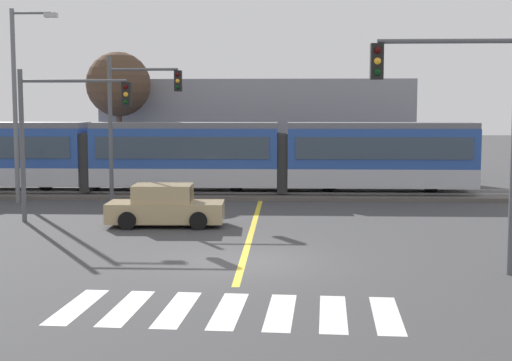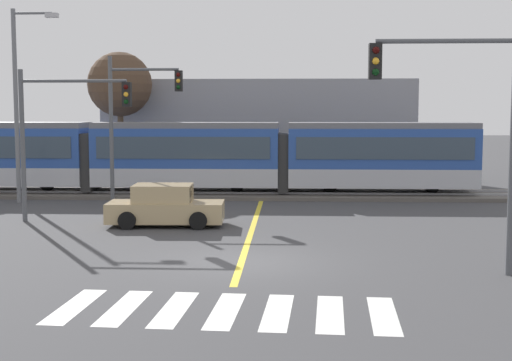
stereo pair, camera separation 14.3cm
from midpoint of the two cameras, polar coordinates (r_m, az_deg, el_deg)
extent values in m
plane|color=#3D3D3F|center=(20.02, -1.27, -6.51)|extent=(200.00, 200.00, 0.00)
cube|color=#56514C|center=(35.01, 0.36, -1.10)|extent=(120.00, 4.00, 0.18)
cube|color=#939399|center=(34.28, 0.32, -1.01)|extent=(120.00, 0.08, 0.10)
cube|color=#939399|center=(35.71, 0.41, -0.74)|extent=(120.00, 0.08, 0.10)
cylinder|color=black|center=(36.96, -16.57, -0.29)|extent=(0.70, 0.20, 0.70)
cube|color=#B7BAC1|center=(35.25, -5.74, 0.37)|extent=(9.00, 2.60, 0.90)
cube|color=#284C9E|center=(35.15, -5.76, 2.65)|extent=(9.00, 2.60, 1.90)
cube|color=#384756|center=(33.85, -6.08, 2.61)|extent=(8.28, 0.04, 1.04)
cube|color=slate|center=(35.11, -5.78, 4.42)|extent=(9.00, 2.39, 0.28)
cylinder|color=black|center=(35.03, -1.72, -0.37)|extent=(0.70, 0.20, 0.70)
cylinder|color=black|center=(35.74, -9.66, -0.33)|extent=(0.70, 0.20, 0.70)
cube|color=#B7BAC1|center=(35.18, 9.77, 0.31)|extent=(9.00, 2.60, 0.90)
cube|color=#284C9E|center=(35.07, 9.81, 2.58)|extent=(9.00, 2.60, 1.90)
cube|color=#384756|center=(33.76, 10.09, 2.55)|extent=(8.28, 0.04, 1.04)
cube|color=slate|center=(35.03, 9.84, 4.37)|extent=(9.00, 2.39, 0.28)
cylinder|color=black|center=(35.62, 13.71, -0.43)|extent=(0.70, 0.20, 0.70)
cylinder|color=black|center=(34.99, 5.73, -0.41)|extent=(0.70, 0.20, 0.70)
cube|color=#2D2D2D|center=(36.18, -13.22, 1.50)|extent=(0.50, 2.34, 2.80)
cube|color=#2D2D2D|center=(34.83, 2.01, 1.49)|extent=(0.50, 2.34, 2.80)
cube|color=silver|center=(16.09, -14.37, -9.72)|extent=(0.71, 2.83, 0.01)
cube|color=silver|center=(15.76, -10.55, -9.97)|extent=(0.71, 2.83, 0.01)
cube|color=silver|center=(15.50, -6.58, -10.18)|extent=(0.71, 2.83, 0.01)
cube|color=silver|center=(15.31, -2.48, -10.35)|extent=(0.71, 2.83, 0.01)
cube|color=silver|center=(15.19, 1.70, -10.47)|extent=(0.71, 2.83, 0.01)
cube|color=silver|center=(15.16, 5.92, -10.53)|extent=(0.71, 2.83, 0.01)
cube|color=silver|center=(15.21, 10.14, -10.54)|extent=(0.71, 2.83, 0.01)
cube|color=gold|center=(25.09, -0.49, -4.01)|extent=(0.20, 16.09, 0.01)
cube|color=tan|center=(26.23, -7.38, -2.50)|extent=(4.26, 1.85, 0.72)
cube|color=tan|center=(26.15, -7.61, -1.02)|extent=(2.15, 1.60, 0.64)
cube|color=#384756|center=(26.03, -5.43, -1.03)|extent=(0.15, 1.43, 0.52)
cube|color=#384756|center=(26.92, -7.38, -0.83)|extent=(1.79, 0.10, 0.48)
cylinder|color=black|center=(26.95, -4.47, -2.67)|extent=(0.65, 0.24, 0.64)
cylinder|color=black|center=(25.28, -4.80, -3.23)|extent=(0.65, 0.24, 0.64)
cylinder|color=black|center=(27.28, -9.76, -2.63)|extent=(0.65, 0.24, 0.64)
cylinder|color=black|center=(25.63, -10.43, -3.18)|extent=(0.65, 0.24, 0.64)
cylinder|color=#515459|center=(28.22, -18.34, 2.63)|extent=(0.18, 0.18, 5.73)
cylinder|color=#515459|center=(27.56, -14.57, 7.72)|extent=(4.00, 0.12, 0.12)
cube|color=black|center=(27.03, -10.46, 6.79)|extent=(0.32, 0.28, 0.90)
sphere|color=#360605|center=(26.89, -10.54, 7.37)|extent=(0.18, 0.18, 0.18)
sphere|color=#F7AA26|center=(26.88, -10.53, 6.80)|extent=(0.18, 0.18, 0.18)
sphere|color=black|center=(26.88, -10.52, 6.22)|extent=(0.18, 0.18, 0.18)
cylinder|color=#515459|center=(18.76, 14.85, 10.73)|extent=(3.50, 0.12, 0.12)
cube|color=black|center=(18.44, 9.42, 9.37)|extent=(0.32, 0.28, 0.90)
sphere|color=#360605|center=(18.31, 9.49, 10.25)|extent=(0.18, 0.18, 0.18)
sphere|color=#F7AA26|center=(18.29, 9.47, 9.40)|extent=(0.18, 0.18, 0.18)
sphere|color=black|center=(18.27, 9.46, 8.56)|extent=(0.18, 0.18, 0.18)
cylinder|color=#515459|center=(31.88, -11.69, 3.85)|extent=(0.18, 0.18, 6.55)
cylinder|color=#515459|center=(31.58, -9.11, 8.77)|extent=(3.00, 0.12, 0.12)
cube|color=black|center=(31.29, -6.38, 7.92)|extent=(0.32, 0.28, 0.90)
sphere|color=#360605|center=(31.16, -6.43, 8.43)|extent=(0.18, 0.18, 0.18)
sphere|color=#F7AA26|center=(31.15, -6.43, 7.93)|extent=(0.18, 0.18, 0.18)
sphere|color=black|center=(31.14, -6.42, 7.43)|extent=(0.18, 0.18, 0.18)
cylinder|color=slate|center=(34.04, -18.84, 5.60)|extent=(0.20, 0.20, 8.71)
cylinder|color=slate|center=(34.00, -17.66, 12.65)|extent=(1.76, 0.12, 0.12)
cube|color=#B2B2B7|center=(33.70, -16.21, 12.59)|extent=(0.56, 0.28, 0.20)
cylinder|color=brown|center=(39.54, -10.96, 3.01)|extent=(0.32, 0.32, 4.90)
sphere|color=#4C3828|center=(39.52, -11.05, 7.57)|extent=(3.48, 3.48, 3.48)
cube|color=gray|center=(43.24, 0.08, 4.03)|extent=(17.95, 6.00, 5.95)
camera|label=1|loc=(0.07, -90.15, -0.02)|focal=50.00mm
camera|label=2|loc=(0.07, 89.85, 0.02)|focal=50.00mm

